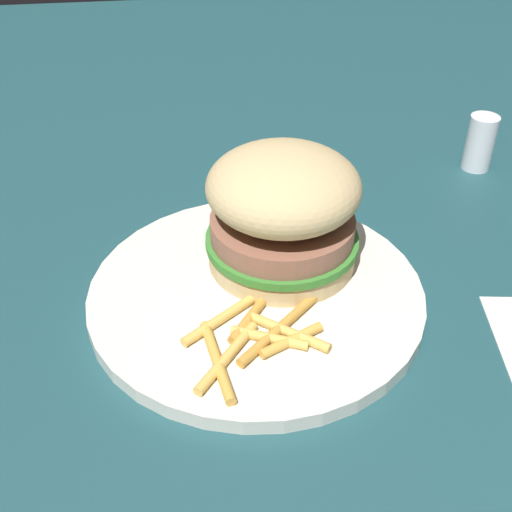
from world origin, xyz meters
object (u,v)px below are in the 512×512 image
Objects in this scene: plate at (256,294)px; fries_pile at (253,337)px; sandwich at (283,210)px; salt_shaker at (480,143)px.

fries_pile is (-0.01, -0.05, 0.01)m from plate.
plate is 0.06m from fries_pile.
fries_pile is at bearing -111.47° from sandwich.
sandwich is 0.10m from fries_pile.
plate is 0.30m from salt_shaker.
plate is at bearing -127.78° from sandwich.
sandwich is 2.14× the size of salt_shaker.
sandwich reaches higher than fries_pile.
sandwich reaches higher than salt_shaker.
salt_shaker is (0.22, 0.14, -0.03)m from sandwich.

